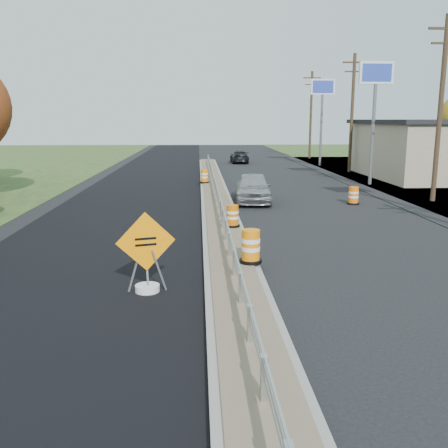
{
  "coord_description": "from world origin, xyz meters",
  "views": [
    {
      "loc": [
        -0.92,
        -16.61,
        4.26
      ],
      "look_at": [
        -0.15,
        -1.55,
        1.1
      ],
      "focal_mm": 40.0,
      "sensor_mm": 36.0,
      "label": 1
    }
  ],
  "objects_px": {
    "barrel_shoulder_near": "(353,196)",
    "car_silver": "(253,188)",
    "caution_sign": "(147,272)",
    "barrel_median_near": "(251,247)",
    "barrel_median_far": "(204,176)",
    "car_dark_far": "(239,157)",
    "barrel_median_mid": "(233,216)"
  },
  "relations": [
    {
      "from": "barrel_median_far",
      "to": "barrel_shoulder_near",
      "type": "relative_size",
      "value": 0.95
    },
    {
      "from": "barrel_shoulder_near",
      "to": "car_silver",
      "type": "bearing_deg",
      "value": 168.89
    },
    {
      "from": "barrel_median_near",
      "to": "car_dark_far",
      "type": "bearing_deg",
      "value": 85.85
    },
    {
      "from": "barrel_median_near",
      "to": "barrel_median_far",
      "type": "distance_m",
      "value": 18.6
    },
    {
      "from": "car_dark_far",
      "to": "caution_sign",
      "type": "bearing_deg",
      "value": 82.37
    },
    {
      "from": "car_silver",
      "to": "car_dark_far",
      "type": "bearing_deg",
      "value": 90.88
    },
    {
      "from": "car_silver",
      "to": "barrel_median_far",
      "type": "bearing_deg",
      "value": 114.96
    },
    {
      "from": "caution_sign",
      "to": "barrel_median_near",
      "type": "height_order",
      "value": "caution_sign"
    },
    {
      "from": "caution_sign",
      "to": "car_silver",
      "type": "xyz_separation_m",
      "value": [
        4.17,
        13.85,
        0.24
      ]
    },
    {
      "from": "barrel_median_mid",
      "to": "barrel_shoulder_near",
      "type": "height_order",
      "value": "barrel_median_mid"
    },
    {
      "from": "barrel_median_mid",
      "to": "car_dark_far",
      "type": "xyz_separation_m",
      "value": [
        2.84,
        31.55,
        -0.02
      ]
    },
    {
      "from": "barrel_median_near",
      "to": "barrel_median_mid",
      "type": "height_order",
      "value": "barrel_median_near"
    },
    {
      "from": "barrel_median_far",
      "to": "car_dark_far",
      "type": "relative_size",
      "value": 0.2
    },
    {
      "from": "caution_sign",
      "to": "barrel_median_far",
      "type": "distance_m",
      "value": 20.35
    },
    {
      "from": "barrel_median_far",
      "to": "car_silver",
      "type": "xyz_separation_m",
      "value": [
        2.48,
        -6.43,
        0.12
      ]
    },
    {
      "from": "caution_sign",
      "to": "car_silver",
      "type": "height_order",
      "value": "caution_sign"
    },
    {
      "from": "barrel_median_mid",
      "to": "barrel_shoulder_near",
      "type": "xyz_separation_m",
      "value": [
        6.64,
        6.22,
        -0.2
      ]
    },
    {
      "from": "barrel_median_mid",
      "to": "car_silver",
      "type": "distance_m",
      "value": 7.38
    },
    {
      "from": "caution_sign",
      "to": "barrel_shoulder_near",
      "type": "height_order",
      "value": "caution_sign"
    },
    {
      "from": "barrel_median_near",
      "to": "barrel_median_mid",
      "type": "distance_m",
      "value": 4.93
    },
    {
      "from": "caution_sign",
      "to": "barrel_shoulder_near",
      "type": "bearing_deg",
      "value": 38.12
    },
    {
      "from": "barrel_median_near",
      "to": "car_dark_far",
      "type": "relative_size",
      "value": 0.23
    },
    {
      "from": "caution_sign",
      "to": "barrel_median_near",
      "type": "relative_size",
      "value": 2.14
    },
    {
      "from": "barrel_median_near",
      "to": "car_silver",
      "type": "xyz_separation_m",
      "value": [
        1.38,
        12.14,
        0.07
      ]
    },
    {
      "from": "barrel_shoulder_near",
      "to": "barrel_median_far",
      "type": "bearing_deg",
      "value": 135.48
    },
    {
      "from": "caution_sign",
      "to": "barrel_median_near",
      "type": "xyz_separation_m",
      "value": [
        2.79,
        1.72,
        0.17
      ]
    },
    {
      "from": "car_silver",
      "to": "caution_sign",
      "type": "bearing_deg",
      "value": -102.91
    },
    {
      "from": "barrel_shoulder_near",
      "to": "car_dark_far",
      "type": "distance_m",
      "value": 25.62
    },
    {
      "from": "barrel_shoulder_near",
      "to": "barrel_median_mid",
      "type": "bearing_deg",
      "value": -136.89
    },
    {
      "from": "barrel_median_near",
      "to": "barrel_median_far",
      "type": "xyz_separation_m",
      "value": [
        -1.1,
        18.56,
        -0.05
      ]
    },
    {
      "from": "barrel_median_far",
      "to": "caution_sign",
      "type": "bearing_deg",
      "value": -94.77
    },
    {
      "from": "barrel_median_mid",
      "to": "barrel_median_near",
      "type": "bearing_deg",
      "value": -87.79
    }
  ]
}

